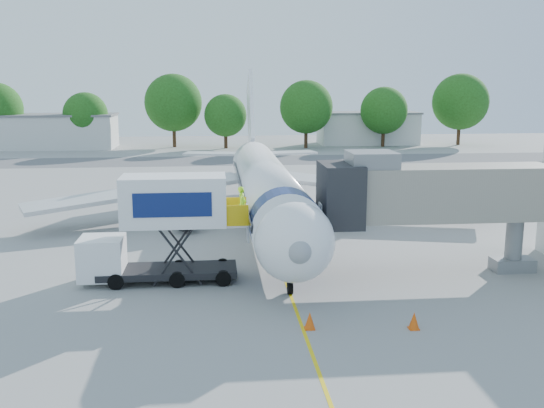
{
  "coord_description": "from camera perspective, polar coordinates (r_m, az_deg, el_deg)",
  "views": [
    {
      "loc": [
        -3.55,
        -37.23,
        10.07
      ],
      "look_at": [
        -0.27,
        -3.22,
        3.2
      ],
      "focal_mm": 40.0,
      "sensor_mm": 36.0,
      "label": 1
    }
  ],
  "objects": [
    {
      "name": "safety_cone_b",
      "position": [
        25.65,
        3.57,
        -10.92
      ],
      "size": [
        0.46,
        0.46,
        0.73
      ],
      "color": "#E24F0B",
      "rests_on": "ground"
    },
    {
      "name": "catering_hiloader",
      "position": [
        31.22,
        -10.34,
        -2.36
      ],
      "size": [
        8.5,
        2.44,
        5.5
      ],
      "color": "black",
      "rests_on": "ground"
    },
    {
      "name": "jet_bridge",
      "position": [
        32.86,
        15.16,
        0.93
      ],
      "size": [
        13.9,
        3.2,
        6.6
      ],
      "color": "gray",
      "rests_on": "ground"
    },
    {
      "name": "tree_d",
      "position": [
        94.67,
        -4.41,
        8.3
      ],
      "size": [
        6.55,
        6.55,
        8.36
      ],
      "color": "#382314",
      "rests_on": "ground"
    },
    {
      "name": "ground",
      "position": [
        38.73,
        -0.05,
        -3.7
      ],
      "size": [
        160.0,
        160.0,
        0.0
      ],
      "primitive_type": "plane",
      "color": "gray",
      "rests_on": "ground"
    },
    {
      "name": "aircraft",
      "position": [
        42.11,
        -0.59,
        1.63
      ],
      "size": [
        34.17,
        37.73,
        11.35
      ],
      "color": "white",
      "rests_on": "ground"
    },
    {
      "name": "tree_b",
      "position": [
        98.17,
        -17.15,
        8.05
      ],
      "size": [
        6.78,
        6.78,
        8.64
      ],
      "color": "#382314",
      "rests_on": "ground"
    },
    {
      "name": "taxiway_strip",
      "position": [
        79.95,
        -2.92,
        4.12
      ],
      "size": [
        120.0,
        10.0,
        0.01
      ],
      "primitive_type": "cube",
      "color": "#59595B",
      "rests_on": "ground"
    },
    {
      "name": "safety_cone_a",
      "position": [
        26.26,
        13.22,
        -10.66
      ],
      "size": [
        0.46,
        0.46,
        0.74
      ],
      "color": "#E24F0B",
      "rests_on": "ground"
    },
    {
      "name": "tree_g",
      "position": [
        104.1,
        17.31,
        9.17
      ],
      "size": [
        9.05,
        9.05,
        11.54
      ],
      "color": "#382314",
      "rests_on": "ground"
    },
    {
      "name": "tree_f",
      "position": [
        98.4,
        10.49,
        8.65
      ],
      "size": [
        7.41,
        7.41,
        9.45
      ],
      "color": "#382314",
      "rests_on": "ground"
    },
    {
      "name": "tree_c",
      "position": [
        97.41,
        -9.28,
        9.39
      ],
      "size": [
        8.98,
        8.98,
        11.45
      ],
      "color": "#382314",
      "rests_on": "ground"
    },
    {
      "name": "tree_e",
      "position": [
        94.83,
        3.24,
        9.1
      ],
      "size": [
        8.22,
        8.22,
        10.47
      ],
      "color": "#382314",
      "rests_on": "ground"
    },
    {
      "name": "outbuilding_left",
      "position": [
        100.53,
        -19.69,
        6.48
      ],
      "size": [
        18.4,
        8.4,
        5.3
      ],
      "color": "silver",
      "rests_on": "ground"
    },
    {
      "name": "outbuilding_right",
      "position": [
        102.74,
        8.98,
        7.09
      ],
      "size": [
        16.4,
        7.4,
        5.3
      ],
      "color": "silver",
      "rests_on": "ground"
    },
    {
      "name": "guidance_line",
      "position": [
        38.73,
        -0.05,
        -3.69
      ],
      "size": [
        0.15,
        70.0,
        0.01
      ],
      "primitive_type": "cube",
      "color": "yellow",
      "rests_on": "ground"
    },
    {
      "name": "ground_tug",
      "position": [
        22.65,
        5.01,
        -13.23
      ],
      "size": [
        3.48,
        2.47,
        1.26
      ],
      "rotation": [
        0.0,
        0.0,
        0.3
      ],
      "color": "white",
      "rests_on": "ground"
    }
  ]
}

